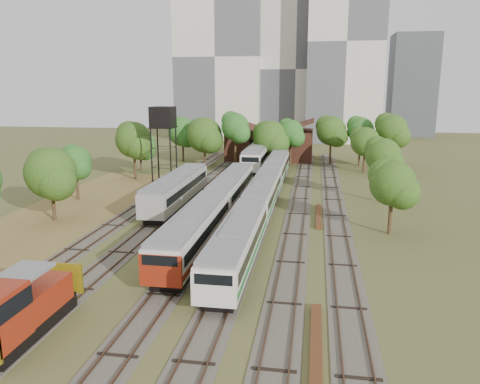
% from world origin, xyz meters
% --- Properties ---
extents(ground, '(240.00, 240.00, 0.00)m').
position_xyz_m(ground, '(0.00, 0.00, 0.00)').
color(ground, '#475123').
rests_on(ground, ground).
extents(dry_grass_patch, '(14.00, 60.00, 0.04)m').
position_xyz_m(dry_grass_patch, '(-18.00, 8.00, 0.02)').
color(dry_grass_patch, brown).
rests_on(dry_grass_patch, ground).
extents(tracks, '(24.60, 80.00, 0.19)m').
position_xyz_m(tracks, '(-0.67, 25.00, 0.04)').
color(tracks, '#4C473D').
rests_on(tracks, ground).
extents(railcar_red_set, '(2.87, 34.58, 3.55)m').
position_xyz_m(railcar_red_set, '(-2.00, 12.75, 1.88)').
color(railcar_red_set, black).
rests_on(railcar_red_set, ground).
extents(railcar_green_set, '(2.76, 52.08, 3.41)m').
position_xyz_m(railcar_green_set, '(2.00, 19.30, 1.80)').
color(railcar_green_set, black).
rests_on(railcar_green_set, ground).
extents(railcar_rear, '(3.17, 16.08, 3.92)m').
position_xyz_m(railcar_rear, '(-2.00, 45.28, 2.07)').
color(railcar_rear, black).
rests_on(railcar_rear, ground).
extents(shunter_locomotive, '(2.93, 8.10, 3.83)m').
position_xyz_m(shunter_locomotive, '(-8.00, -10.94, 1.86)').
color(shunter_locomotive, black).
rests_on(shunter_locomotive, ground).
extents(old_grey_coach, '(2.94, 18.00, 3.63)m').
position_xyz_m(old_grey_coach, '(-8.00, 19.23, 1.98)').
color(old_grey_coach, black).
rests_on(old_grey_coach, ground).
extents(water_tower, '(3.15, 3.15, 10.91)m').
position_xyz_m(water_tower, '(-13.17, 30.57, 9.19)').
color(water_tower, black).
rests_on(water_tower, ground).
extents(rail_pile_near, '(0.60, 9.04, 0.30)m').
position_xyz_m(rail_pile_near, '(8.00, -8.86, 0.15)').
color(rail_pile_near, brown).
rests_on(rail_pile_near, ground).
extents(rail_pile_far, '(0.57, 9.11, 0.30)m').
position_xyz_m(rail_pile_far, '(8.20, 16.94, 0.15)').
color(rail_pile_far, brown).
rests_on(rail_pile_far, ground).
extents(maintenance_shed, '(16.45, 11.55, 7.58)m').
position_xyz_m(maintenance_shed, '(-1.00, 57.98, 2.91)').
color(maintenance_shed, '#3A1C15').
rests_on(maintenance_shed, ground).
extents(tree_band_left, '(7.14, 55.96, 8.57)m').
position_xyz_m(tree_band_left, '(-19.63, 17.76, 5.20)').
color(tree_band_left, '#382616').
rests_on(tree_band_left, ground).
extents(tree_band_far, '(41.59, 10.69, 9.28)m').
position_xyz_m(tree_band_far, '(0.01, 49.48, 5.79)').
color(tree_band_far, '#382616').
rests_on(tree_band_far, ground).
extents(tree_band_right, '(5.13, 37.31, 7.65)m').
position_xyz_m(tree_band_right, '(15.24, 29.26, 5.11)').
color(tree_band_right, '#382616').
rests_on(tree_band_right, ground).
extents(tower_left, '(22.00, 16.00, 42.00)m').
position_xyz_m(tower_left, '(-18.00, 95.00, 21.00)').
color(tower_left, beige).
rests_on(tower_left, ground).
extents(tower_centre, '(20.00, 18.00, 36.00)m').
position_xyz_m(tower_centre, '(2.00, 100.00, 18.00)').
color(tower_centre, beige).
rests_on(tower_centre, ground).
extents(tower_right, '(18.00, 16.00, 48.00)m').
position_xyz_m(tower_right, '(14.00, 92.00, 24.00)').
color(tower_right, beige).
rests_on(tower_right, ground).
extents(tower_far_right, '(12.00, 12.00, 28.00)m').
position_xyz_m(tower_far_right, '(34.00, 110.00, 14.00)').
color(tower_far_right, '#45494E').
rests_on(tower_far_right, ground).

